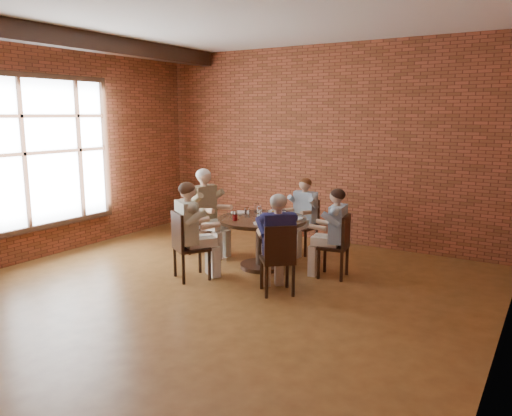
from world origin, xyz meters
The scene contains 30 objects.
floor centered at (0.00, 0.00, 0.00)m, with size 7.00×7.00×0.00m, color #91602C.
ceiling centered at (0.00, 0.00, 3.40)m, with size 7.00×7.00×0.00m, color white.
wall_back centered at (0.00, 3.50, 1.70)m, with size 7.00×7.00×0.00m, color #96452B.
wall_left centered at (-3.25, 0.00, 1.70)m, with size 7.00×7.00×0.00m, color #96452B.
wall_right centered at (3.25, 0.00, 1.70)m, with size 7.00×7.00×0.00m, color #96452B.
ceiling_beam centered at (-2.45, 0.00, 3.27)m, with size 0.22×6.90×0.26m, color black.
window centered at (-3.18, 0.40, 1.65)m, with size 0.10×2.16×2.36m.
dining_table centered at (-0.01, 1.49, 0.53)m, with size 1.29×1.29×0.75m.
chair_a centered at (1.11, 1.65, 0.48)m, with size 0.43×0.43×0.88m.
diner_a centered at (1.04, 1.64, 0.62)m, with size 0.47×0.58×1.24m, color #37618F, non-canonical shape.
chair_b centered at (0.16, 2.58, 0.48)m, with size 0.43×0.43×0.88m.
diner_b centered at (0.15, 2.51, 0.61)m, with size 0.46×0.57×1.23m, color #8BA0B1, non-canonical shape.
chair_c centered at (-1.23, 1.64, 0.52)m, with size 0.50×0.50×0.96m.
diner_c centered at (-1.14, 1.63, 0.69)m, with size 0.56×0.68×1.38m, color brown, non-canonical shape.
chair_d centered at (-0.63, 0.49, 0.51)m, with size 0.59×0.59×0.94m.
diner_d centered at (-0.58, 0.56, 0.67)m, with size 0.53×0.65×1.34m, color #BDA195, non-canonical shape.
chair_e centered at (0.74, 0.63, 0.49)m, with size 0.56×0.56×0.90m.
diner_e centered at (0.69, 0.68, 0.63)m, with size 0.49×0.60×1.27m, color #1B1B4B, non-canonical shape.
plate_a centered at (0.41, 1.67, 0.76)m, with size 0.26×0.26×0.01m, color white.
plate_b centered at (-0.06, 1.99, 0.76)m, with size 0.26×0.26×0.01m, color white.
plate_c centered at (-0.50, 1.62, 0.76)m, with size 0.26×0.26×0.01m, color white.
plate_d centered at (0.20, 1.16, 0.76)m, with size 0.26×0.26×0.01m, color white.
glass_a centered at (0.33, 1.52, 0.82)m, with size 0.07×0.07×0.14m, color white.
glass_b centered at (0.10, 1.65, 0.82)m, with size 0.07×0.07×0.14m, color white.
glass_c centered at (-0.29, 1.79, 0.82)m, with size 0.07×0.07×0.14m, color white.
glass_d centered at (-0.12, 1.58, 0.82)m, with size 0.07×0.07×0.14m, color white.
glass_e centered at (-0.23, 1.42, 0.82)m, with size 0.07×0.07×0.14m, color white.
glass_f centered at (-0.23, 1.11, 0.82)m, with size 0.07×0.07×0.14m, color white.
glass_g centered at (0.06, 1.30, 0.82)m, with size 0.07×0.07×0.14m, color white.
smartphone centered at (0.47, 1.22, 0.75)m, with size 0.07×0.14×0.01m, color black.
Camera 1 is at (3.62, -4.58, 2.23)m, focal length 35.00 mm.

